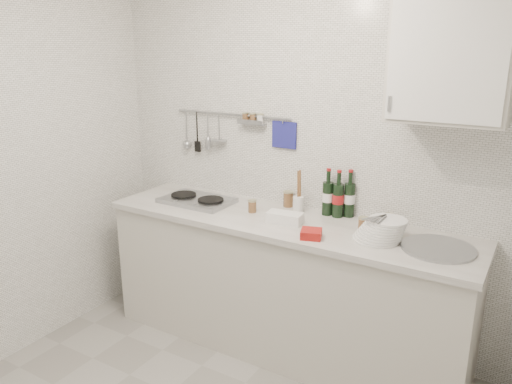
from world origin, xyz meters
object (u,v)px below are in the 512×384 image
Objects in this scene: utensil_crock at (298,202)px; wall_cabinet at (454,54)px; plate_stack_sink at (381,230)px; wine_bottles at (339,193)px; plate_stack_hob at (205,199)px.

wall_cabinet is at bearing -3.80° from utensil_crock.
wine_bottles is at bearing 144.77° from plate_stack_sink.
plate_stack_hob is 0.77× the size of wine_bottles.
plate_stack_sink is (1.32, -0.08, 0.05)m from plate_stack_hob.
wall_cabinet reaches higher than plate_stack_sink.
wine_bottles is 1.05× the size of utensil_crock.
utensil_crock is at bearing 162.33° from plate_stack_sink.
wall_cabinet is at bearing -10.88° from wine_bottles.
wall_cabinet is 2.26× the size of wine_bottles.
plate_stack_sink is at bearing -35.23° from wine_bottles.
wine_bottles is (-0.37, 0.26, 0.10)m from plate_stack_sink.
plate_stack_sink is 0.47m from wine_bottles.
utensil_crock is at bearing 176.20° from wall_cabinet.
wine_bottles is (0.94, 0.18, 0.14)m from plate_stack_hob.
utensil_crock reaches higher than plate_stack_sink.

